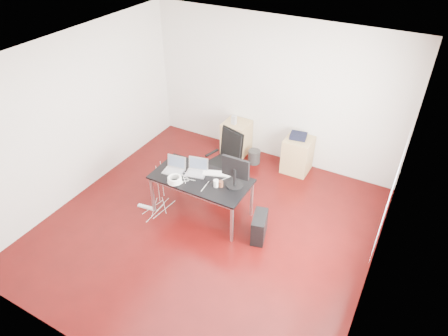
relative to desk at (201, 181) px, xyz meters
The scene contains 18 objects.
room_shell 0.83m from the desk, 41.36° to the right, with size 5.00×5.00×5.00m.
desk is the anchor object (origin of this frame).
office_chair 0.89m from the desk, 91.63° to the left, with size 0.59×0.61×1.08m.
filing_cabinet_left 2.02m from the desk, 100.56° to the left, with size 0.50×0.50×0.70m, color tan.
filing_cabinet_right 2.20m from the desk, 64.05° to the left, with size 0.50×0.50×0.70m, color tan.
pc_tower 1.18m from the desk, ahead, with size 0.20×0.45×0.44m, color black.
wastebasket 1.87m from the desk, 85.98° to the left, with size 0.24×0.24×0.28m, color black.
power_strip 1.19m from the desk, 158.15° to the right, with size 0.30×0.06×0.04m, color white.
laptop_left 0.50m from the desk, behind, with size 0.36×0.30×0.23m.
laptop_right 0.21m from the desk, 144.55° to the left, with size 0.38×0.32×0.23m.
monitor 0.66m from the desk, ahead, with size 0.45×0.26×0.51m.
keyboard 0.28m from the desk, 54.24° to the left, with size 0.44×0.14×0.02m, color white.
cup_white 0.34m from the desk, 11.96° to the right, with size 0.08×0.08×0.12m, color white.
cup_brown 0.40m from the desk, ahead, with size 0.08×0.08×0.10m, color #5A2F1F.
cable_coil 0.44m from the desk, 136.28° to the right, with size 0.24×0.24×0.11m.
power_adapter 0.36m from the desk, 130.31° to the right, with size 0.07×0.07×0.03m, color white.
speaker 1.93m from the desk, 101.73° to the left, with size 0.09×0.08×0.18m, color #9E9E9E.
navy_garment 2.19m from the desk, 65.25° to the left, with size 0.30×0.24×0.09m, color black.
Camera 1 is at (2.52, -4.04, 4.56)m, focal length 32.00 mm.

